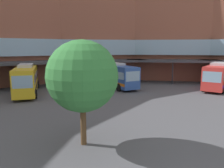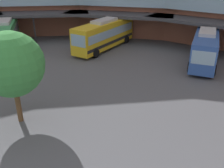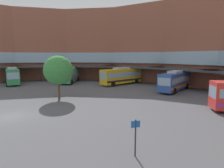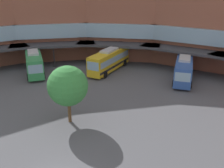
{
  "view_description": "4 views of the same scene",
  "coord_description": "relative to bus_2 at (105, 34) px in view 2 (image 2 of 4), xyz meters",
  "views": [
    {
      "loc": [
        -7.29,
        -4.1,
        6.01
      ],
      "look_at": [
        0.21,
        13.19,
        2.91
      ],
      "focal_mm": 35.57,
      "sensor_mm": 36.0,
      "label": 1
    },
    {
      "loc": [
        8.85,
        -2.57,
        10.15
      ],
      "look_at": [
        1.23,
        13.65,
        1.79
      ],
      "focal_mm": 40.85,
      "sensor_mm": 36.0,
      "label": 2
    },
    {
      "loc": [
        21.46,
        -7.93,
        6.36
      ],
      "look_at": [
        1.06,
        15.43,
        1.97
      ],
      "focal_mm": 31.34,
      "sensor_mm": 36.0,
      "label": 3
    },
    {
      "loc": [
        9.57,
        -12.89,
        14.43
      ],
      "look_at": [
        -0.94,
        14.69,
        2.69
      ],
      "focal_mm": 40.68,
      "sensor_mm": 36.0,
      "label": 4
    }
  ],
  "objects": [
    {
      "name": "bus_3",
      "position": [
        -11.6,
        -5.73,
        -0.03
      ],
      "size": [
        8.61,
        9.69,
        3.83
      ],
      "rotation": [
        0.0,
        0.0,
        5.4
      ],
      "color": "#338C4C",
      "rests_on": "ground"
    },
    {
      "name": "bus_4",
      "position": [
        12.69,
        -0.11,
        -0.08
      ],
      "size": [
        3.33,
        10.54,
        3.73
      ],
      "rotation": [
        0.0,
        0.0,
        4.78
      ],
      "color": "#2D519E",
      "rests_on": "ground"
    },
    {
      "name": "plaza_tree",
      "position": [
        2.43,
        -18.3,
        2.34
      ],
      "size": [
        4.35,
        4.35,
        6.49
      ],
      "color": "brown",
      "rests_on": "ground"
    },
    {
      "name": "bus_2",
      "position": [
        0.0,
        0.0,
        0.0
      ],
      "size": [
        3.75,
        11.2,
        3.88
      ],
      "rotation": [
        0.0,
        0.0,
        4.59
      ],
      "color": "gold",
      "rests_on": "ground"
    }
  ]
}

